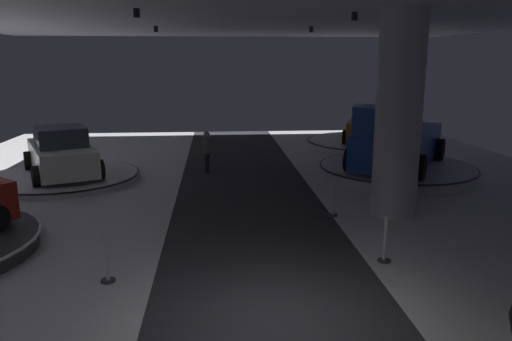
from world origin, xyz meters
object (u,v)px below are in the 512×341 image
display_platform_far_left (63,177)px  display_car_deep_right (369,125)px  pickup_truck_far_right (396,142)px  visitor_walking_near (207,149)px  display_platform_deep_right (368,143)px  column_right (399,115)px  display_platform_far_right (397,170)px  display_car_far_left (61,153)px

display_platform_far_left → display_car_deep_right: (13.00, 6.27, 0.91)m
pickup_truck_far_right → display_platform_far_left: size_ratio=1.06×
visitor_walking_near → display_platform_far_left: bearing=-170.3°
pickup_truck_far_right → visitor_walking_near: pickup_truck_far_right is taller
pickup_truck_far_right → display_car_deep_right: pickup_truck_far_right is taller
display_platform_deep_right → display_car_deep_right: size_ratio=1.32×
pickup_truck_far_right → column_right: bearing=-110.8°
pickup_truck_far_right → display_platform_far_left: bearing=177.8°
display_platform_far_right → display_car_far_left: (-12.04, 0.16, 0.79)m
display_car_far_left → display_car_deep_right: (12.99, 6.30, 0.04)m
column_right → display_platform_far_right: 5.45m
pickup_truck_far_right → visitor_walking_near: (-6.81, 1.33, -0.41)m
display_platform_far_left → display_platform_deep_right: size_ratio=0.87×
display_platform_far_left → visitor_walking_near: visitor_walking_near is taller
column_right → visitor_walking_near: bearing=133.2°
pickup_truck_far_right → display_car_far_left: bearing=177.9°
display_car_far_left → column_right: bearing=-24.3°
pickup_truck_far_right → display_car_deep_right: (1.12, 6.73, -0.27)m
display_platform_deep_right → visitor_walking_near: 9.60m
display_platform_far_right → display_car_deep_right: display_car_deep_right is taller
display_car_far_left → display_platform_far_right: bearing=-0.8°
column_right → pickup_truck_far_right: (1.60, 4.21, -1.44)m
display_platform_far_left → display_car_deep_right: display_car_deep_right is taller
display_platform_far_left → display_platform_deep_right: bearing=25.7°
display_car_far_left → display_platform_deep_right: bearing=25.8°
column_right → display_platform_far_left: (-10.28, 4.67, -2.62)m
display_car_far_left → visitor_walking_near: size_ratio=2.87×
column_right → display_car_deep_right: (2.72, 10.94, -1.71)m
display_car_deep_right → visitor_walking_near: (-7.93, -5.40, -0.13)m
display_platform_far_right → display_car_far_left: 12.07m
pickup_truck_far_right → display_platform_deep_right: 6.89m
display_platform_far_right → display_car_far_left: bearing=179.2°
display_platform_far_left → display_platform_deep_right: display_platform_deep_right is taller
display_platform_far_right → display_platform_far_left: (-12.06, 0.19, -0.07)m
column_right → visitor_walking_near: 7.82m
column_right → display_car_far_left: size_ratio=1.20×
display_platform_far_right → display_car_deep_right: bearing=81.7°
pickup_truck_far_right → visitor_walking_near: 6.95m
column_right → display_platform_far_right: (1.78, 4.48, -2.54)m
display_platform_deep_right → display_car_deep_right: 0.89m
display_platform_deep_right → display_car_deep_right: (0.01, 0.03, 0.89)m
pickup_truck_far_right → display_car_far_left: pickup_truck_far_right is taller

